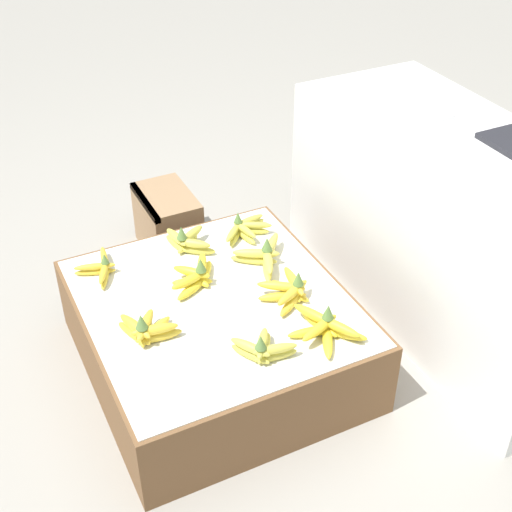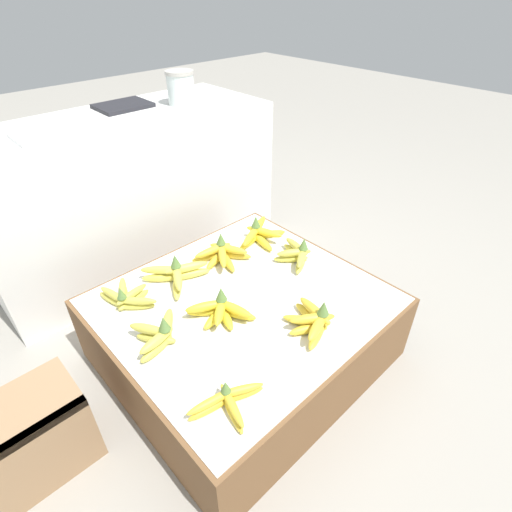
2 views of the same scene
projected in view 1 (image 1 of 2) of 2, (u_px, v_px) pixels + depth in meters
name	position (u px, v px, depth m)	size (l,w,h in m)	color
ground_plane	(217.00, 363.00, 2.49)	(10.00, 10.00, 0.00)	gray
display_platform	(216.00, 333.00, 2.41)	(0.91, 0.84, 0.28)	brown
back_vendor_table	(452.00, 229.00, 2.55)	(1.37, 0.56, 0.69)	white
wooden_crate	(168.00, 223.00, 2.97)	(0.31, 0.20, 0.27)	#997551
banana_bunch_front_left	(102.00, 268.00, 2.43)	(0.21, 0.14, 0.08)	gold
banana_bunch_front_midright	(146.00, 330.00, 2.16)	(0.15, 0.18, 0.11)	gold
banana_bunch_middle_left	(187.00, 241.00, 2.54)	(0.19, 0.15, 0.11)	gold
banana_bunch_middle_midleft	(196.00, 276.00, 2.38)	(0.18, 0.20, 0.11)	yellow
banana_bunch_middle_right	(263.00, 349.00, 2.09)	(0.14, 0.18, 0.11)	gold
banana_bunch_back_left	(245.00, 229.00, 2.62)	(0.15, 0.21, 0.09)	gold
banana_bunch_back_midleft	(264.00, 256.00, 2.47)	(0.23, 0.21, 0.11)	#DBCC4C
banana_bunch_back_midright	(290.00, 290.00, 2.32)	(0.20, 0.18, 0.11)	gold
banana_bunch_back_right	(325.00, 327.00, 2.17)	(0.24, 0.23, 0.11)	yellow
foam_tray_white	(410.00, 108.00, 2.54)	(0.27, 0.19, 0.02)	white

